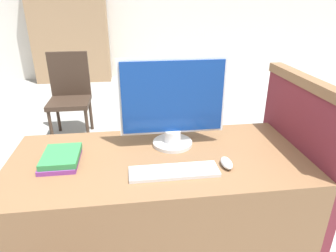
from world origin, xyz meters
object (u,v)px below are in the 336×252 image
(monitor, at_px, (173,104))
(book_stack, at_px, (61,158))
(keyboard, at_px, (174,172))
(far_chair, at_px, (70,92))
(mouse, at_px, (227,163))

(monitor, xyz_separation_m, book_stack, (-0.57, -0.12, -0.21))
(monitor, xyz_separation_m, keyboard, (-0.03, -0.29, -0.23))
(keyboard, height_order, far_chair, far_chair)
(keyboard, height_order, mouse, mouse)
(monitor, distance_m, keyboard, 0.37)
(mouse, relative_size, book_stack, 0.46)
(book_stack, bearing_deg, far_chair, 99.01)
(monitor, bearing_deg, book_stack, -167.91)
(monitor, distance_m, mouse, 0.41)
(book_stack, height_order, far_chair, far_chair)
(monitor, bearing_deg, mouse, -49.50)
(monitor, bearing_deg, far_chair, 115.01)
(book_stack, bearing_deg, mouse, -10.02)
(monitor, relative_size, mouse, 5.19)
(book_stack, bearing_deg, keyboard, -17.24)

